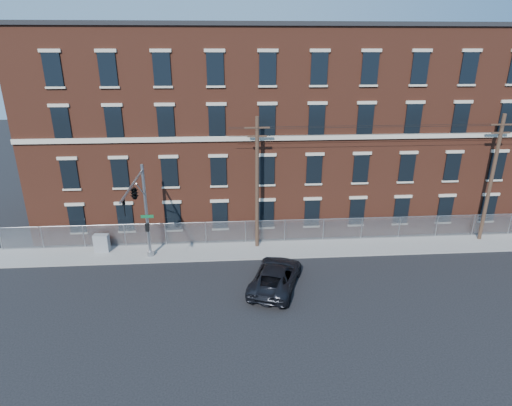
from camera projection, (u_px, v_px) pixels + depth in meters
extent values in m
plane|color=black|center=(233.00, 286.00, 27.26)|extent=(140.00, 140.00, 0.00)
cube|color=gray|center=(385.00, 246.00, 32.70)|extent=(65.00, 3.00, 0.12)
cube|color=#5F2C1C|center=(359.00, 124.00, 38.32)|extent=(55.00, 14.00, 16.00)
cube|color=black|center=(367.00, 28.00, 35.46)|extent=(55.30, 14.30, 0.30)
cube|color=beige|center=(388.00, 136.00, 31.60)|extent=(55.00, 0.18, 0.35)
cube|color=black|center=(77.00, 219.00, 32.20)|extent=(1.20, 0.10, 2.20)
cube|color=black|center=(70.00, 174.00, 30.94)|extent=(1.20, 0.10, 2.20)
cube|color=black|center=(61.00, 123.00, 29.60)|extent=(1.20, 0.10, 2.20)
cube|color=black|center=(53.00, 70.00, 28.34)|extent=(1.20, 0.10, 2.20)
cube|color=black|center=(125.00, 218.00, 32.44)|extent=(1.20, 0.10, 2.20)
cube|color=black|center=(120.00, 173.00, 31.18)|extent=(1.20, 0.10, 2.20)
cube|color=black|center=(114.00, 122.00, 29.84)|extent=(1.20, 0.10, 2.20)
cube|color=black|center=(108.00, 69.00, 28.58)|extent=(1.20, 0.10, 2.20)
cube|color=black|center=(173.00, 217.00, 32.68)|extent=(1.20, 0.10, 2.20)
cube|color=black|center=(170.00, 172.00, 31.42)|extent=(1.20, 0.10, 2.20)
cube|color=black|center=(166.00, 122.00, 30.08)|extent=(1.20, 0.10, 2.20)
cube|color=black|center=(162.00, 69.00, 28.82)|extent=(1.20, 0.10, 2.20)
cube|color=black|center=(220.00, 215.00, 32.92)|extent=(1.20, 0.10, 2.20)
cube|color=black|center=(219.00, 171.00, 31.66)|extent=(1.20, 0.10, 2.20)
cube|color=black|center=(217.00, 121.00, 30.32)|extent=(1.20, 0.10, 2.20)
cube|color=black|center=(215.00, 69.00, 29.06)|extent=(1.20, 0.10, 2.20)
cube|color=black|center=(266.00, 214.00, 33.16)|extent=(1.20, 0.10, 2.20)
cube|color=black|center=(267.00, 171.00, 31.90)|extent=(1.20, 0.10, 2.20)
cube|color=black|center=(267.00, 120.00, 30.56)|extent=(1.20, 0.10, 2.20)
cube|color=black|center=(268.00, 69.00, 29.30)|extent=(1.20, 0.10, 2.20)
cube|color=black|center=(312.00, 213.00, 33.40)|extent=(1.20, 0.10, 2.20)
cube|color=black|center=(314.00, 170.00, 32.14)|extent=(1.20, 0.10, 2.20)
cube|color=black|center=(317.00, 120.00, 30.80)|extent=(1.20, 0.10, 2.20)
cube|color=black|center=(319.00, 69.00, 29.54)|extent=(1.20, 0.10, 2.20)
cube|color=black|center=(357.00, 212.00, 33.64)|extent=(1.20, 0.10, 2.20)
cube|color=black|center=(361.00, 169.00, 32.37)|extent=(1.20, 0.10, 2.20)
cube|color=black|center=(365.00, 119.00, 31.04)|extent=(1.20, 0.10, 2.20)
cube|color=black|center=(370.00, 69.00, 29.78)|extent=(1.20, 0.10, 2.20)
cube|color=black|center=(401.00, 211.00, 33.88)|extent=(1.20, 0.10, 2.20)
cube|color=black|center=(407.00, 168.00, 32.61)|extent=(1.20, 0.10, 2.20)
cube|color=black|center=(413.00, 119.00, 31.28)|extent=(1.20, 0.10, 2.20)
cube|color=black|center=(420.00, 68.00, 30.02)|extent=(1.20, 0.10, 2.20)
cube|color=black|center=(445.00, 209.00, 34.12)|extent=(1.20, 0.10, 2.20)
cube|color=black|center=(452.00, 167.00, 32.85)|extent=(1.20, 0.10, 2.20)
cube|color=black|center=(461.00, 118.00, 31.52)|extent=(1.20, 0.10, 2.20)
cube|color=black|center=(469.00, 68.00, 30.26)|extent=(1.20, 0.10, 2.20)
cube|color=black|center=(488.00, 208.00, 34.36)|extent=(1.20, 0.10, 2.20)
cube|color=black|center=(497.00, 166.00, 33.09)|extent=(1.20, 0.10, 2.20)
cube|color=black|center=(507.00, 118.00, 31.76)|extent=(1.20, 0.10, 2.20)
cube|color=#A5A8AD|center=(380.00, 228.00, 33.57)|extent=(59.00, 0.02, 1.80)
cylinder|color=#9EA0A5|center=(382.00, 217.00, 33.26)|extent=(59.00, 0.04, 0.04)
cylinder|color=#9EA0A5|center=(0.00, 239.00, 31.65)|extent=(0.06, 0.06, 1.85)
cylinder|color=#9EA0A5|center=(42.00, 238.00, 31.85)|extent=(0.06, 0.06, 1.85)
cylinder|color=#9EA0A5|center=(84.00, 236.00, 32.05)|extent=(0.06, 0.06, 1.85)
cylinder|color=#9EA0A5|center=(125.00, 235.00, 32.25)|extent=(0.06, 0.06, 1.85)
cylinder|color=#9EA0A5|center=(166.00, 234.00, 32.46)|extent=(0.06, 0.06, 1.85)
cylinder|color=#9EA0A5|center=(206.00, 233.00, 32.66)|extent=(0.06, 0.06, 1.85)
cylinder|color=#9EA0A5|center=(245.00, 232.00, 32.86)|extent=(0.06, 0.06, 1.85)
cylinder|color=#9EA0A5|center=(285.00, 231.00, 33.07)|extent=(0.06, 0.06, 1.85)
cylinder|color=#9EA0A5|center=(323.00, 229.00, 33.27)|extent=(0.06, 0.06, 1.85)
cylinder|color=#9EA0A5|center=(361.00, 228.00, 33.47)|extent=(0.06, 0.06, 1.85)
cylinder|color=#9EA0A5|center=(399.00, 227.00, 33.67)|extent=(0.06, 0.06, 1.85)
cylinder|color=#9EA0A5|center=(437.00, 226.00, 33.88)|extent=(0.06, 0.06, 1.85)
cylinder|color=#9EA0A5|center=(473.00, 225.00, 34.08)|extent=(0.06, 0.06, 1.85)
cylinder|color=#9EA0A5|center=(510.00, 224.00, 34.28)|extent=(0.06, 0.06, 1.85)
cylinder|color=#9EA0A5|center=(146.00, 212.00, 29.80)|extent=(0.22, 0.22, 7.00)
cylinder|color=#9EA0A5|center=(151.00, 253.00, 30.96)|extent=(0.50, 0.50, 0.40)
cylinder|color=#9EA0A5|center=(133.00, 185.00, 25.68)|extent=(0.14, 6.50, 0.14)
cylinder|color=#9EA0A5|center=(140.00, 189.00, 27.95)|extent=(0.08, 2.18, 1.56)
cube|color=#0C592D|center=(147.00, 216.00, 29.77)|extent=(0.90, 0.03, 0.22)
cube|color=black|center=(147.00, 227.00, 29.96)|extent=(0.25, 0.25, 0.60)
imported|color=black|center=(124.00, 208.00, 23.49)|extent=(0.16, 0.20, 1.00)
imported|color=black|center=(134.00, 192.00, 26.11)|extent=(0.53, 2.48, 1.00)
cylinder|color=#483124|center=(257.00, 185.00, 30.83)|extent=(0.28, 0.28, 10.00)
cube|color=#483124|center=(257.00, 128.00, 29.35)|extent=(1.80, 0.12, 0.12)
cube|color=#483124|center=(257.00, 136.00, 29.57)|extent=(1.40, 0.12, 0.12)
cylinder|color=#483124|center=(491.00, 180.00, 32.00)|extent=(0.28, 0.28, 10.00)
cube|color=#483124|center=(503.00, 125.00, 30.53)|extent=(1.80, 0.12, 0.12)
cube|color=#483124|center=(501.00, 133.00, 30.74)|extent=(1.40, 0.12, 0.12)
cylinder|color=black|center=(505.00, 125.00, 30.25)|extent=(40.00, 0.02, 0.02)
cylinder|color=black|center=(500.00, 124.00, 30.81)|extent=(40.00, 0.02, 0.02)
cylinder|color=black|center=(501.00, 133.00, 30.74)|extent=(40.00, 0.02, 0.02)
imported|color=black|center=(276.00, 276.00, 26.95)|extent=(4.41, 6.31, 1.60)
cube|color=gray|center=(102.00, 243.00, 31.45)|extent=(1.14, 0.64, 1.37)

